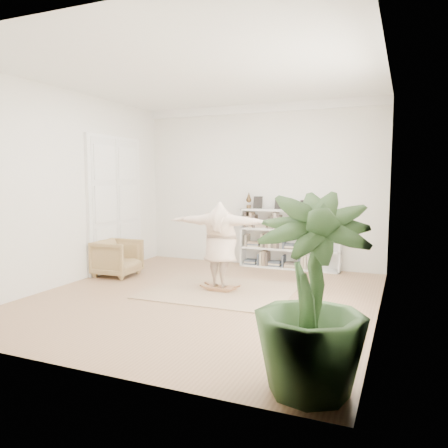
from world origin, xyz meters
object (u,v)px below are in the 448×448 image
bookshelf (289,240)px  person (220,243)px  rocker_board (220,288)px  houseplant (311,295)px  armchair (117,258)px

bookshelf → person: 2.45m
bookshelf → rocker_board: 2.51m
bookshelf → houseplant: size_ratio=1.18×
bookshelf → houseplant: 5.60m
person → houseplant: houseplant is taller
rocker_board → houseplant: houseplant is taller
bookshelf → rocker_board: size_ratio=4.63×
person → bookshelf: bearing=-106.3°
bookshelf → rocker_board: bearing=-105.1°
armchair → rocker_board: size_ratio=1.71×
bookshelf → person: bearing=-105.1°
rocker_board → bookshelf: bearing=73.7°
armchair → houseplant: size_ratio=0.44×
rocker_board → houseplant: 3.82m
armchair → person: (2.41, -0.32, 0.50)m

